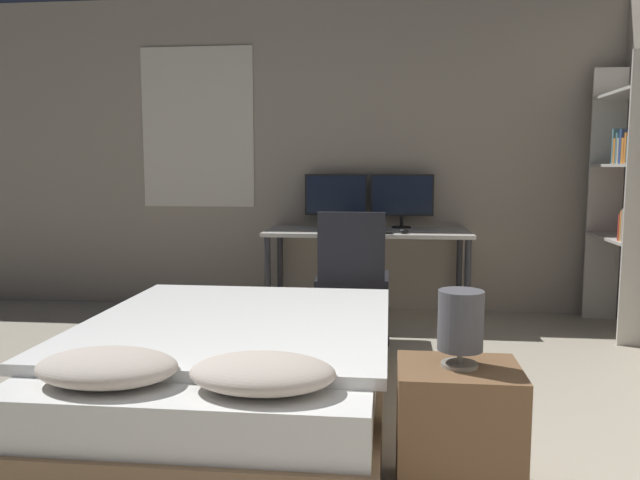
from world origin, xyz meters
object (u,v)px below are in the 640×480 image
at_px(desk, 367,240).
at_px(keyboard, 366,232).
at_px(office_chair, 352,290).
at_px(bedside_lamp, 461,322).
at_px(nightstand, 458,431).
at_px(computer_mouse, 404,231).
at_px(monitor_left, 336,197).
at_px(monitor_right, 402,197).
at_px(bookshelf, 628,182).
at_px(bed, 233,370).

height_order(desk, keyboard, keyboard).
bearing_deg(keyboard, office_chair, -97.44).
distance_m(desk, keyboard, 0.25).
bearing_deg(bedside_lamp, nightstand, 180.00).
bearing_deg(keyboard, bedside_lamp, -80.01).
bearing_deg(desk, keyboard, -90.00).
bearing_deg(computer_mouse, monitor_left, 140.78).
bearing_deg(monitor_right, bookshelf, -16.42).
xyz_separation_m(keyboard, bookshelf, (1.91, -0.02, 0.40)).
relative_size(monitor_left, keyboard, 1.33).
height_order(computer_mouse, bookshelf, bookshelf).
relative_size(monitor_left, office_chair, 0.56).
height_order(bed, office_chair, office_chair).
bearing_deg(monitor_right, office_chair, -108.95).
xyz_separation_m(monitor_right, bookshelf, (1.63, -0.48, 0.15)).
bearing_deg(monitor_right, bedside_lamp, -86.82).
xyz_separation_m(bedside_lamp, office_chair, (-0.52, 1.96, -0.28)).
height_order(bedside_lamp, monitor_left, monitor_left).
distance_m(nightstand, keyboard, 2.60).
distance_m(desk, monitor_right, 0.50).
relative_size(desk, office_chair, 1.73).
xyz_separation_m(desk, computer_mouse, (0.29, -0.23, 0.10)).
xyz_separation_m(bed, computer_mouse, (0.88, 1.88, 0.51)).
bearing_deg(desk, nightstand, -80.83).
bearing_deg(bookshelf, bedside_lamp, -120.41).
distance_m(desk, computer_mouse, 0.38).
distance_m(desk, office_chair, 0.83).
relative_size(bed, desk, 1.22).
relative_size(bed, computer_mouse, 28.70).
height_order(keyboard, office_chair, office_chair).
relative_size(bed, keyboard, 5.04).
bearing_deg(computer_mouse, nightstand, -86.50).
height_order(bed, bookshelf, bookshelf).
relative_size(monitor_left, bookshelf, 0.26).
bearing_deg(bedside_lamp, keyboard, 99.99).
distance_m(nightstand, bookshelf, 3.03).
distance_m(monitor_right, computer_mouse, 0.52).
xyz_separation_m(bedside_lamp, monitor_left, (-0.72, 2.98, 0.32)).
distance_m(computer_mouse, bookshelf, 1.67).
height_order(desk, office_chair, office_chair).
bearing_deg(desk, computer_mouse, -38.45).
height_order(bed, keyboard, keyboard).
xyz_separation_m(nightstand, monitor_left, (-0.72, 2.98, 0.74)).
relative_size(computer_mouse, bookshelf, 0.03).
relative_size(desk, keyboard, 4.12).
xyz_separation_m(bed, monitor_right, (0.87, 2.34, 0.75)).
relative_size(bedside_lamp, monitor_left, 0.55).
bearing_deg(bedside_lamp, desk, 99.17).
height_order(bed, bedside_lamp, bedside_lamp).
distance_m(bed, office_chair, 1.42).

